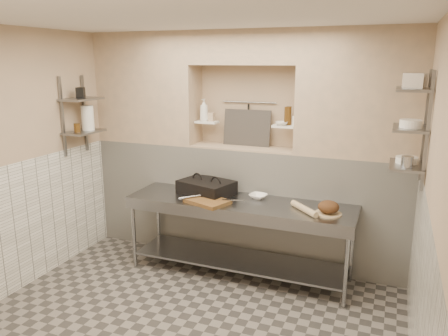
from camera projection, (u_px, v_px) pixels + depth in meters
The scene contains 48 objects.
floor at pixel (182, 331), 4.14m from camera, with size 4.00×3.90×0.10m, color #6A635E.
ceiling at pixel (174, 9), 3.45m from camera, with size 4.00×3.90×0.10m, color silver.
wall_left at pixel (3, 165), 4.53m from camera, with size 0.10×3.90×2.80m, color tan.
wall_right at pixel (439, 214), 3.07m from camera, with size 0.10×3.90×2.80m, color tan.
wall_back at pixel (250, 145), 5.60m from camera, with size 4.00×0.10×2.80m, color tan.
backwall_lower at pixel (243, 202), 5.54m from camera, with size 4.00×0.40×1.40m, color white.
alcove_sill at pixel (244, 147), 5.38m from camera, with size 1.30×0.40×0.02m, color tan.
backwall_pillar_left at pixel (149, 88), 5.68m from camera, with size 1.35×0.40×1.40m, color tan.
backwall_pillar_right at pixel (360, 94), 4.74m from camera, with size 1.35×0.40×1.40m, color tan.
backwall_header at pixel (245, 47), 5.09m from camera, with size 1.30×0.40×0.40m, color tan.
wainscot_left at pixel (15, 229), 4.68m from camera, with size 0.02×3.90×1.40m, color white.
wainscot_right at pixel (419, 302), 3.25m from camera, with size 0.02×3.90×1.40m, color white.
alcove_shelf_left at pixel (207, 122), 5.48m from camera, with size 0.28×0.16×0.03m, color white.
alcove_shelf_right at pixel (285, 126), 5.13m from camera, with size 0.28×0.16×0.03m, color white.
utensil_rail at pixel (249, 102), 5.40m from camera, with size 0.02×0.02×0.70m, color gray.
hanging_steel at pixel (248, 116), 5.42m from camera, with size 0.02×0.02×0.30m, color black.
splash_panel at pixel (247, 128), 5.41m from camera, with size 0.60×0.02×0.45m, color #383330.
shelf_rail_left_a at pixel (85, 113), 5.54m from camera, with size 0.03×0.03×0.95m, color slate.
shelf_rail_left_b at pixel (62, 117), 5.17m from camera, with size 0.03×0.03×0.95m, color slate.
wall_shelf_left_lower at pixel (84, 132), 5.36m from camera, with size 0.30×0.50×0.03m, color slate.
wall_shelf_left_upper at pixel (82, 99), 5.26m from camera, with size 0.30×0.50×0.03m, color slate.
shelf_rail_right_a at pixel (425, 126), 4.11m from camera, with size 0.03×0.03×1.05m, color slate.
shelf_rail_right_b at pixel (428, 132), 3.75m from camera, with size 0.03×0.03×1.05m, color slate.
wall_shelf_right_lower at pixel (406, 165), 4.06m from camera, with size 0.30×0.50×0.03m, color slate.
wall_shelf_right_mid at pixel (410, 128), 3.98m from camera, with size 0.30×0.50×0.03m, color slate.
wall_shelf_right_upper at pixel (414, 89), 3.90m from camera, with size 0.30×0.50×0.03m, color slate.
prep_table at pixel (239, 223), 5.00m from camera, with size 2.60×0.70×0.90m.
panini_press at pixel (207, 187), 5.19m from camera, with size 0.70×0.59×0.16m.
cutting_board at pixel (207, 201), 4.88m from camera, with size 0.46×0.32×0.04m, color brown.
knife_blade at pixel (234, 200), 4.83m from camera, with size 0.26×0.03×0.01m, color gray.
tongs at pixel (190, 197), 4.91m from camera, with size 0.02×0.02×0.27m, color gray.
mixing_bowl at pixel (258, 196), 5.05m from camera, with size 0.20×0.20×0.05m, color white.
rolling_pin at pixel (304, 209), 4.60m from camera, with size 0.07×0.07×0.43m, color tan.
bread_board at pixel (328, 214), 4.52m from camera, with size 0.28×0.28×0.02m, color tan.
bread_loaf at pixel (329, 207), 4.51m from camera, with size 0.22×0.22×0.13m, color #4C2D19.
bottle_soap at pixel (204, 110), 5.45m from camera, with size 0.11×0.11×0.28m, color white.
jar_alcove at pixel (211, 117), 5.47m from camera, with size 0.07×0.07×0.11m, color tan.
bowl_alcove at pixel (281, 123), 5.11m from camera, with size 0.14×0.14×0.05m, color white.
condiment_a at pixel (289, 116), 5.12m from camera, with size 0.06×0.06×0.22m, color #42280D.
condiment_b at pixel (287, 116), 5.12m from camera, with size 0.05×0.05×0.21m, color #42280D.
condiment_c at pixel (295, 121), 5.09m from camera, with size 0.06×0.06×0.11m, color white.
jug_left at pixel (88, 118), 5.39m from camera, with size 0.15×0.15×0.30m, color white.
jar_left at pixel (77, 128), 5.23m from camera, with size 0.07×0.07×0.11m, color #42280D.
box_left_upper at pixel (81, 93), 5.23m from camera, with size 0.09×0.09×0.13m, color black.
bowl_right at pixel (407, 160), 4.10m from camera, with size 0.20×0.20×0.06m, color white.
canister_right at pixel (407, 162), 3.92m from camera, with size 0.11×0.11×0.11m, color gray.
bowl_right_mid at pixel (411, 124), 3.93m from camera, with size 0.19×0.19×0.07m, color white.
basket_right at pixel (415, 81), 3.83m from camera, with size 0.17×0.21×0.13m, color gray.
Camera 1 is at (1.71, -3.25, 2.45)m, focal length 35.00 mm.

